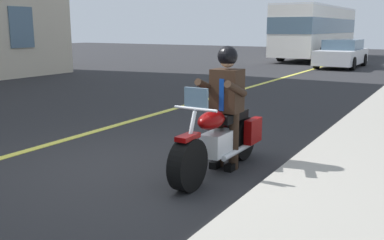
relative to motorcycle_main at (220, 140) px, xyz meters
name	(u,v)px	position (x,y,z in m)	size (l,w,h in m)	color
ground_plane	(127,169)	(0.58, -1.18, -0.45)	(80.00, 80.00, 0.00)	#28282B
lane_center_stripe	(33,149)	(0.58, -3.18, -0.45)	(60.00, 0.16, 0.01)	#E5DB4C
motorcycle_main	(220,140)	(0.00, 0.00, 0.00)	(2.21, 0.60, 1.26)	black
rider_main	(226,97)	(-0.19, 0.00, 0.58)	(0.62, 0.54, 1.74)	black
bus_near	(317,30)	(-23.51, -5.14, 1.42)	(11.05, 2.70, 3.30)	white
car_silver	(342,54)	(-17.92, -2.27, 0.24)	(4.60, 1.92, 1.40)	silver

